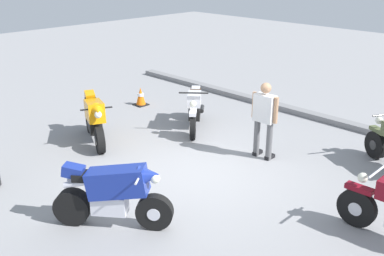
% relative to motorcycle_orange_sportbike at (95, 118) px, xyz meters
% --- Properties ---
extents(ground_plane, '(40.00, 40.00, 0.00)m').
position_rel_motorcycle_orange_sportbike_xyz_m(ground_plane, '(2.81, 0.49, -0.59)').
color(ground_plane, gray).
extents(curb_edge, '(14.00, 0.30, 0.15)m').
position_rel_motorcycle_orange_sportbike_xyz_m(curb_edge, '(2.81, 5.09, -0.52)').
color(curb_edge, gray).
rests_on(curb_edge, ground).
extents(motorcycle_orange_sportbike, '(1.84, 1.05, 1.14)m').
position_rel_motorcycle_orange_sportbike_xyz_m(motorcycle_orange_sportbike, '(0.00, 0.00, 0.00)').
color(motorcycle_orange_sportbike, black).
rests_on(motorcycle_orange_sportbike, ground).
extents(motorcycle_silver_cruiser, '(1.48, 1.64, 1.09)m').
position_rel_motorcycle_orange_sportbike_xyz_m(motorcycle_silver_cruiser, '(0.98, 2.30, -0.07)').
color(motorcycle_silver_cruiser, black).
rests_on(motorcycle_silver_cruiser, ground).
extents(motorcycle_blue_sportbike, '(1.65, 1.36, 1.14)m').
position_rel_motorcycle_orange_sportbike_xyz_m(motorcycle_blue_sportbike, '(3.23, -1.80, 0.00)').
color(motorcycle_blue_sportbike, black).
rests_on(motorcycle_blue_sportbike, ground).
extents(person_in_white_shirt, '(0.65, 0.31, 1.67)m').
position_rel_motorcycle_orange_sportbike_xyz_m(person_in_white_shirt, '(3.29, 2.06, 0.36)').
color(person_in_white_shirt, '#59595B').
rests_on(person_in_white_shirt, ground).
extents(traffic_cone, '(0.36, 0.36, 0.53)m').
position_rel_motorcycle_orange_sportbike_xyz_m(traffic_cone, '(-1.46, 2.52, -0.33)').
color(traffic_cone, black).
rests_on(traffic_cone, ground).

